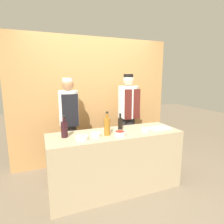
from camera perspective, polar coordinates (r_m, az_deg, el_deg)
name	(u,v)px	position (r m, az deg, el deg)	size (l,w,h in m)	color
ground_plane	(115,188)	(3.09, 0.94, -22.15)	(14.00, 14.00, 0.00)	#756651
cabinet_wall	(93,101)	(3.71, -5.80, 3.32)	(3.09, 0.18, 2.40)	#B7844C
counter	(115,161)	(2.87, 0.96, -14.74)	(1.92, 0.64, 0.88)	tan
sauce_bowl_red	(120,133)	(2.58, 2.38, -6.47)	(0.17, 0.17, 0.06)	silver
sauce_bowl_orange	(145,129)	(2.82, 10.14, -5.26)	(0.13, 0.13, 0.04)	silver
sauce_bowl_brown	(82,138)	(2.44, -9.21, -7.68)	(0.17, 0.17, 0.05)	silver
sauce_bowl_white	(96,134)	(2.53, -4.99, -6.84)	(0.14, 0.14, 0.05)	silver
cutting_board	(159,128)	(3.01, 14.24, -4.72)	(0.31, 0.19, 0.02)	white
bottle_soy	(120,123)	(2.83, 2.52, -3.50)	(0.07, 0.07, 0.25)	black
bottle_amber	(107,126)	(2.56, -1.50, -4.30)	(0.08, 0.08, 0.33)	#9E661E
bottle_wine	(64,129)	(2.56, -14.35, -4.98)	(0.09, 0.09, 0.29)	black
chef_left	(69,123)	(3.22, -12.84, -3.39)	(0.32, 0.32, 1.66)	#28282D
chef_right	(128,117)	(3.53, 4.84, -1.51)	(0.38, 0.38, 1.72)	#28282D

